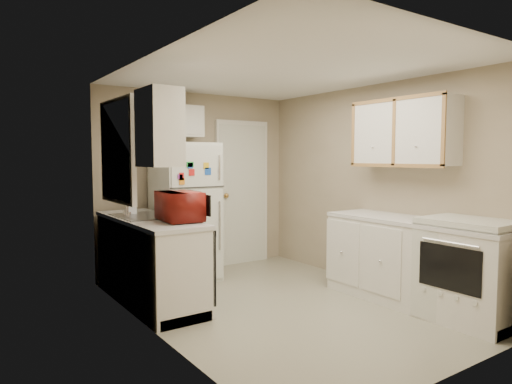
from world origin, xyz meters
TOP-DOWN VIEW (x-y plane):
  - floor at (0.00, 0.00)m, footprint 3.80×3.80m
  - ceiling at (0.00, 0.00)m, footprint 3.80×3.80m
  - wall_left at (-1.40, 0.00)m, footprint 3.80×3.80m
  - wall_right at (1.40, 0.00)m, footprint 3.80×3.80m
  - wall_back at (0.00, 1.90)m, footprint 2.80×2.80m
  - wall_front at (0.00, -1.90)m, footprint 2.80×2.80m
  - left_counter at (-1.10, 0.90)m, footprint 0.60×1.80m
  - dishwasher at (-0.81, 0.30)m, footprint 0.03×0.58m
  - sink at (-1.10, 1.05)m, footprint 0.54×0.74m
  - microwave at (-0.93, 0.48)m, footprint 0.55×0.33m
  - soap_bottle at (-1.15, 1.27)m, footprint 0.10×0.10m
  - window_blinds at (-1.36, 1.05)m, footprint 0.10×0.98m
  - upper_cabinet_left at (-1.25, 0.22)m, footprint 0.30×0.45m
  - refrigerator at (-0.39, 1.50)m, footprint 0.71×0.69m
  - cabinet_over_fridge at (-0.40, 1.75)m, footprint 0.70×0.30m
  - interior_door at (0.70, 1.86)m, footprint 0.86×0.06m
  - right_counter at (1.10, -0.80)m, footprint 0.60×2.00m
  - stove at (1.14, -1.36)m, footprint 0.67×0.82m
  - upper_cabinet_right at (1.25, -0.50)m, footprint 0.30×1.20m

SIDE VIEW (x-z plane):
  - floor at x=0.00m, z-range 0.00..0.00m
  - left_counter at x=-1.10m, z-range 0.00..0.90m
  - right_counter at x=1.10m, z-range 0.00..0.90m
  - stove at x=1.14m, z-range 0.00..0.98m
  - dishwasher at x=-0.81m, z-range 0.13..0.85m
  - refrigerator at x=-0.39m, z-range 0.00..1.72m
  - sink at x=-1.10m, z-range 0.78..0.94m
  - soap_bottle at x=-1.15m, z-range 0.90..1.10m
  - interior_door at x=0.70m, z-range -0.02..2.06m
  - microwave at x=-0.93m, z-range 0.87..1.23m
  - wall_left at x=-1.40m, z-range 1.20..1.20m
  - wall_right at x=1.40m, z-range 1.20..1.20m
  - wall_back at x=0.00m, z-range 1.20..1.20m
  - wall_front at x=0.00m, z-range 1.20..1.20m
  - window_blinds at x=-1.36m, z-range 1.06..2.14m
  - upper_cabinet_left at x=-1.25m, z-range 1.45..2.15m
  - upper_cabinet_right at x=1.25m, z-range 1.45..2.15m
  - cabinet_over_fridge at x=-0.40m, z-range 1.80..2.20m
  - ceiling at x=0.00m, z-range 2.40..2.40m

